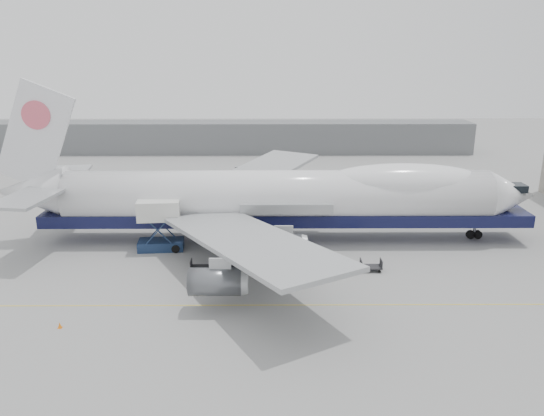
{
  "coord_description": "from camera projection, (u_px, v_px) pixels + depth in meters",
  "views": [
    {
      "loc": [
        -1.09,
        -51.2,
        23.41
      ],
      "look_at": [
        -0.74,
        6.0,
        5.95
      ],
      "focal_mm": 35.0,
      "sensor_mm": 36.0,
      "label": 1
    }
  ],
  "objects": [
    {
      "name": "dolly_0",
      "position": [
        201.0,
        267.0,
        57.49
      ],
      "size": [
        2.3,
        1.35,
        1.3
      ],
      "color": "#2D2D30",
      "rests_on": "ground"
    },
    {
      "name": "dolly_1",
      "position": [
        235.0,
        267.0,
        57.51
      ],
      "size": [
        2.3,
        1.35,
        1.3
      ],
      "color": "#2D2D30",
      "rests_on": "ground"
    },
    {
      "name": "airliner",
      "position": [
        283.0,
        196.0,
        65.65
      ],
      "size": [
        67.0,
        55.3,
        19.98
      ],
      "color": "white",
      "rests_on": "ground"
    },
    {
      "name": "hangar",
      "position": [
        230.0,
        137.0,
        121.68
      ],
      "size": [
        110.0,
        8.0,
        7.0
      ],
      "primitive_type": "cube",
      "color": "slate",
      "rests_on": "ground"
    },
    {
      "name": "dolly_3",
      "position": [
        303.0,
        266.0,
        57.56
      ],
      "size": [
        2.3,
        1.35,
        1.3
      ],
      "color": "#2D2D30",
      "rests_on": "ground"
    },
    {
      "name": "dolly_5",
      "position": [
        371.0,
        266.0,
        57.6
      ],
      "size": [
        2.3,
        1.35,
        1.3
      ],
      "color": "#2D2D30",
      "rests_on": "ground"
    },
    {
      "name": "dolly_2",
      "position": [
        269.0,
        266.0,
        57.54
      ],
      "size": [
        2.3,
        1.35,
        1.3
      ],
      "color": "#2D2D30",
      "rests_on": "ground"
    },
    {
      "name": "apron_line",
      "position": [
        281.0,
        305.0,
        50.07
      ],
      "size": [
        60.0,
        0.15,
        0.01
      ],
      "primitive_type": "cube",
      "color": "gold",
      "rests_on": "ground"
    },
    {
      "name": "traffic_cone",
      "position": [
        60.0,
        325.0,
        45.96
      ],
      "size": [
        0.37,
        0.37,
        0.54
      ],
      "rotation": [
        0.0,
        0.0,
        0.05
      ],
      "color": "orange",
      "rests_on": "ground"
    },
    {
      "name": "catering_truck",
      "position": [
        160.0,
        222.0,
        62.87
      ],
      "size": [
        5.55,
        4.06,
        6.18
      ],
      "rotation": [
        0.0,
        0.0,
        0.09
      ],
      "color": "#182A4A",
      "rests_on": "ground"
    },
    {
      "name": "ground",
      "position": [
        279.0,
        279.0,
        55.81
      ],
      "size": [
        260.0,
        260.0,
        0.0
      ],
      "primitive_type": "plane",
      "color": "gray",
      "rests_on": "ground"
    },
    {
      "name": "dolly_4",
      "position": [
        337.0,
        266.0,
        57.58
      ],
      "size": [
        2.3,
        1.35,
        1.3
      ],
      "color": "#2D2D30",
      "rests_on": "ground"
    }
  ]
}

